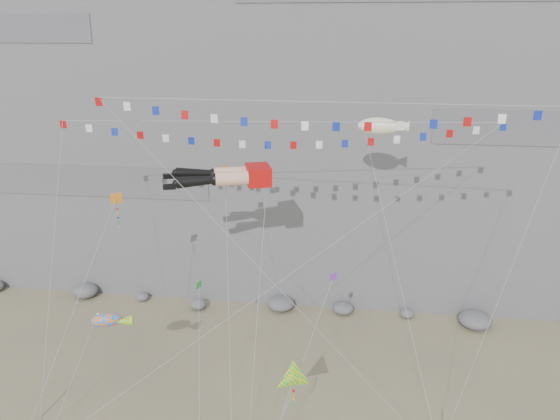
% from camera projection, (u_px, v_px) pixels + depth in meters
% --- Properties ---
extents(cliff, '(80.00, 28.00, 50.00)m').
position_uv_depth(cliff, '(299.00, 38.00, 59.32)').
color(cliff, slate).
rests_on(cliff, ground).
extents(talus_boulders, '(60.00, 3.00, 1.20)m').
position_uv_depth(talus_boulders, '(281.00, 304.00, 52.89)').
color(talus_boulders, slate).
rests_on(talus_boulders, ground).
extents(legs_kite, '(8.01, 15.73, 21.53)m').
position_uv_depth(legs_kite, '(229.00, 176.00, 38.39)').
color(legs_kite, '#B80C0B').
rests_on(legs_kite, ground).
extents(flag_banner_upper, '(30.73, 13.47, 27.03)m').
position_uv_depth(flag_banner_upper, '(280.00, 122.00, 38.11)').
color(flag_banner_upper, '#B80C0B').
rests_on(flag_banner_upper, ground).
extents(flag_banner_lower, '(28.54, 4.58, 24.13)m').
position_uv_depth(flag_banner_lower, '(321.00, 102.00, 32.70)').
color(flag_banner_lower, '#B80C0B').
rests_on(flag_banner_lower, ground).
extents(harlequin_kite, '(4.99, 10.24, 17.77)m').
position_uv_depth(harlequin_kite, '(116.00, 200.00, 38.13)').
color(harlequin_kite, red).
rests_on(harlequin_kite, ground).
extents(fish_windsock, '(4.41, 6.26, 8.90)m').
position_uv_depth(fish_windsock, '(107.00, 320.00, 37.57)').
color(fish_windsock, '#FF660D').
rests_on(fish_windsock, ground).
extents(delta_kite, '(3.47, 7.46, 9.36)m').
position_uv_depth(delta_kite, '(293.00, 379.00, 32.46)').
color(delta_kite, yellow).
rests_on(delta_kite, ground).
extents(blimp_windsock, '(6.68, 14.77, 23.90)m').
position_uv_depth(blimp_windsock, '(379.00, 127.00, 40.40)').
color(blimp_windsock, '#ECE5C2').
rests_on(blimp_windsock, ground).
extents(small_kite_a, '(3.88, 15.19, 21.88)m').
position_uv_depth(small_kite_a, '(226.00, 174.00, 40.15)').
color(small_kite_a, orange).
rests_on(small_kite_a, ground).
extents(small_kite_b, '(4.66, 11.01, 14.75)m').
position_uv_depth(small_kite_b, '(332.00, 280.00, 37.35)').
color(small_kite_b, purple).
rests_on(small_kite_b, ground).
extents(small_kite_c, '(3.56, 12.47, 15.01)m').
position_uv_depth(small_kite_c, '(199.00, 287.00, 38.14)').
color(small_kite_c, green).
rests_on(small_kite_c, ground).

